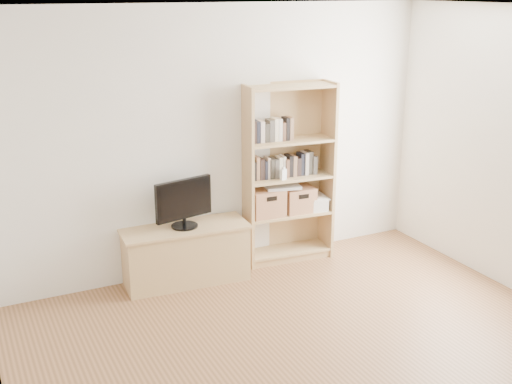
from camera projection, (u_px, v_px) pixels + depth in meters
back_wall at (218, 141)px, 6.24m from camera, size 4.50×0.02×2.60m
ceiling at (383, 11)px, 3.70m from camera, size 4.50×5.00×0.01m
tv_stand at (186, 255)px, 6.17m from camera, size 1.20×0.52×0.54m
bookshelf at (289, 174)px, 6.50m from camera, size 0.95×0.41×1.84m
television at (184, 204)px, 6.01m from camera, size 0.59×0.17×0.46m
books_row_mid at (288, 165)px, 6.49m from camera, size 0.87×0.28×0.23m
books_row_upper at (269, 131)px, 6.31m from camera, size 0.38×0.17×0.20m
baby_monitor at (283, 174)px, 6.37m from camera, size 0.06×0.05×0.11m
basket_left at (266, 202)px, 6.50m from camera, size 0.35×0.29×0.28m
basket_right at (298, 199)px, 6.62m from camera, size 0.33×0.28×0.26m
laptop at (282, 186)px, 6.51m from camera, size 0.40×0.32×0.03m
magazine_stack at (316, 203)px, 6.71m from camera, size 0.24×0.30×0.12m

